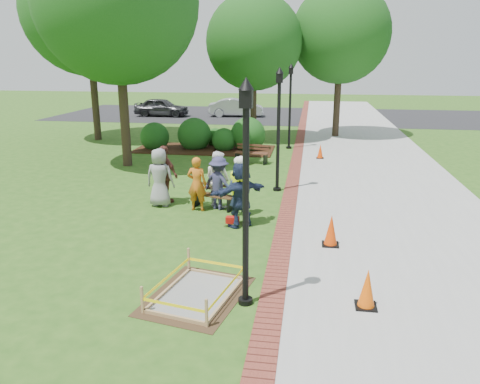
# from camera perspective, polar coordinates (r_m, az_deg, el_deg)

# --- Properties ---
(ground) EXTENTS (100.00, 100.00, 0.00)m
(ground) POSITION_cam_1_polar(r_m,az_deg,el_deg) (12.16, -3.21, -6.00)
(ground) COLOR #285116
(ground) RESTS_ON ground
(sidewalk) EXTENTS (6.00, 60.00, 0.02)m
(sidewalk) POSITION_cam_1_polar(r_m,az_deg,el_deg) (21.66, 15.51, 3.41)
(sidewalk) COLOR #9E9E99
(sidewalk) RESTS_ON ground
(brick_edging) EXTENTS (0.50, 60.00, 0.03)m
(brick_edging) POSITION_cam_1_polar(r_m,az_deg,el_deg) (21.50, 6.88, 3.81)
(brick_edging) COLOR maroon
(brick_edging) RESTS_ON ground
(mulch_bed) EXTENTS (7.00, 3.00, 0.05)m
(mulch_bed) POSITION_cam_1_polar(r_m,az_deg,el_deg) (24.06, -4.36, 5.22)
(mulch_bed) COLOR #381E0F
(mulch_bed) RESTS_ON ground
(parking_lot) EXTENTS (36.00, 12.00, 0.01)m
(parking_lot) POSITION_cam_1_polar(r_m,az_deg,el_deg) (38.35, 5.18, 9.28)
(parking_lot) COLOR black
(parking_lot) RESTS_ON ground
(wet_concrete_pad) EXTENTS (2.14, 2.60, 0.55)m
(wet_concrete_pad) POSITION_cam_1_polar(r_m,az_deg,el_deg) (9.47, -5.31, -11.25)
(wet_concrete_pad) COLOR #47331E
(wet_concrete_pad) RESTS_ON ground
(bench_near) EXTENTS (1.45, 0.81, 0.75)m
(bench_near) POSITION_cam_1_polar(r_m,az_deg,el_deg) (14.66, -3.25, -1.08)
(bench_near) COLOR #4E361A
(bench_near) RESTS_ON ground
(bench_far) EXTENTS (1.57, 0.77, 0.82)m
(bench_far) POSITION_cam_1_polar(r_m,az_deg,el_deg) (20.90, 1.40, 4.25)
(bench_far) COLOR #502C1B
(bench_far) RESTS_ON ground
(cone_front) EXTENTS (0.40, 0.40, 0.80)m
(cone_front) POSITION_cam_1_polar(r_m,az_deg,el_deg) (9.27, 15.23, -11.38)
(cone_front) COLOR black
(cone_front) RESTS_ON ground
(cone_back) EXTENTS (0.42, 0.42, 0.82)m
(cone_back) POSITION_cam_1_polar(r_m,az_deg,el_deg) (11.93, 11.04, -4.69)
(cone_back) COLOR black
(cone_back) RESTS_ON ground
(cone_far) EXTENTS (0.34, 0.34, 0.67)m
(cone_far) POSITION_cam_1_polar(r_m,az_deg,el_deg) (22.10, 9.76, 4.85)
(cone_far) COLOR black
(cone_far) RESTS_ON ground
(toolbox) EXTENTS (0.38, 0.22, 0.19)m
(toolbox) POSITION_cam_1_polar(r_m,az_deg,el_deg) (13.38, -0.92, -3.43)
(toolbox) COLOR #B5130D
(toolbox) RESTS_ON ground
(lamp_near) EXTENTS (0.28, 0.28, 4.26)m
(lamp_near) POSITION_cam_1_polar(r_m,az_deg,el_deg) (8.35, 0.72, 1.58)
(lamp_near) COLOR black
(lamp_near) RESTS_ON ground
(lamp_mid) EXTENTS (0.28, 0.28, 4.26)m
(lamp_mid) POSITION_cam_1_polar(r_m,az_deg,el_deg) (16.18, 4.72, 8.67)
(lamp_mid) COLOR black
(lamp_mid) RESTS_ON ground
(lamp_far) EXTENTS (0.28, 0.28, 4.26)m
(lamp_far) POSITION_cam_1_polar(r_m,az_deg,el_deg) (24.12, 6.14, 11.10)
(lamp_far) COLOR black
(lamp_far) RESTS_ON ground
(tree_left) EXTENTS (6.56, 6.56, 9.98)m
(tree_left) POSITION_cam_1_polar(r_m,az_deg,el_deg) (20.68, -14.81, 21.53)
(tree_left) COLOR #3D2D1E
(tree_left) RESTS_ON ground
(tree_back) EXTENTS (5.18, 5.18, 7.93)m
(tree_back) POSITION_cam_1_polar(r_m,az_deg,el_deg) (26.44, 1.72, 17.82)
(tree_back) COLOR #3D2D1E
(tree_back) RESTS_ON ground
(tree_right) EXTENTS (5.56, 5.56, 8.60)m
(tree_right) POSITION_cam_1_polar(r_m,az_deg,el_deg) (28.39, 12.20, 18.32)
(tree_right) COLOR #3D2D1E
(tree_right) RESTS_ON ground
(tree_far) EXTENTS (6.89, 6.89, 10.39)m
(tree_far) POSITION_cam_1_polar(r_m,az_deg,el_deg) (27.88, -18.11, 20.30)
(tree_far) COLOR #3D2D1E
(tree_far) RESTS_ON ground
(shrub_a) EXTENTS (1.48, 1.48, 1.48)m
(shrub_a) POSITION_cam_1_polar(r_m,az_deg,el_deg) (24.60, -10.29, 5.20)
(shrub_a) COLOR #184D16
(shrub_a) RESTS_ON ground
(shrub_b) EXTENTS (1.72, 1.72, 1.72)m
(shrub_b) POSITION_cam_1_polar(r_m,az_deg,el_deg) (24.38, -5.54, 5.28)
(shrub_b) COLOR #184D16
(shrub_b) RESTS_ON ground
(shrub_c) EXTENTS (1.22, 1.22, 1.22)m
(shrub_c) POSITION_cam_1_polar(r_m,az_deg,el_deg) (23.84, -1.95, 5.10)
(shrub_c) COLOR #184D16
(shrub_c) RESTS_ON ground
(shrub_d) EXTENTS (1.78, 1.78, 1.78)m
(shrub_d) POSITION_cam_1_polar(r_m,az_deg,el_deg) (24.05, 0.96, 5.21)
(shrub_d) COLOR #184D16
(shrub_d) RESTS_ON ground
(shrub_e) EXTENTS (0.99, 0.99, 0.99)m
(shrub_e) POSITION_cam_1_polar(r_m,az_deg,el_deg) (25.24, -3.05, 5.71)
(shrub_e) COLOR #184D16
(shrub_e) RESTS_ON ground
(casual_person_a) EXTENTS (0.62, 0.42, 1.85)m
(casual_person_a) POSITION_cam_1_polar(r_m,az_deg,el_deg) (14.91, -9.75, 1.75)
(casual_person_a) COLOR gray
(casual_person_a) RESTS_ON ground
(casual_person_b) EXTENTS (0.56, 0.39, 1.68)m
(casual_person_b) POSITION_cam_1_polar(r_m,az_deg,el_deg) (14.33, -5.27, 0.97)
(casual_person_b) COLOR #C66217
(casual_person_b) RESTS_ON ground
(casual_person_c) EXTENTS (0.67, 0.63, 1.77)m
(casual_person_c) POSITION_cam_1_polar(r_m,az_deg,el_deg) (14.69, -2.72, 1.60)
(casual_person_c) COLOR white
(casual_person_c) RESTS_ON ground
(casual_person_d) EXTENTS (0.71, 0.63, 1.88)m
(casual_person_d) POSITION_cam_1_polar(r_m,az_deg,el_deg) (15.20, -9.16, 2.11)
(casual_person_d) COLOR brown
(casual_person_d) RESTS_ON ground
(casual_person_e) EXTENTS (0.63, 0.54, 1.66)m
(casual_person_e) POSITION_cam_1_polar(r_m,az_deg,el_deg) (14.42, -2.58, 1.07)
(casual_person_e) COLOR #2F2E52
(casual_person_e) RESTS_ON ground
(hivis_worker_a) EXTENTS (0.70, 0.67, 2.01)m
(hivis_worker_a) POSITION_cam_1_polar(r_m,az_deg,el_deg) (12.88, 0.11, -0.02)
(hivis_worker_a) COLOR #1A2844
(hivis_worker_a) RESTS_ON ground
(hivis_worker_b) EXTENTS (0.67, 0.60, 1.90)m
(hivis_worker_b) POSITION_cam_1_polar(r_m,az_deg,el_deg) (13.12, -0.06, 0.07)
(hivis_worker_b) COLOR #17193C
(hivis_worker_b) RESTS_ON ground
(hivis_worker_c) EXTENTS (0.55, 0.39, 1.78)m
(hivis_worker_c) POSITION_cam_1_polar(r_m,az_deg,el_deg) (13.86, -0.23, 0.73)
(hivis_worker_c) COLOR #1A1D45
(hivis_worker_c) RESTS_ON ground
(parked_car_a) EXTENTS (2.15, 4.84, 1.57)m
(parked_car_a) POSITION_cam_1_polar(r_m,az_deg,el_deg) (38.16, -9.48, 9.09)
(parked_car_a) COLOR #2B2B2D
(parked_car_a) RESTS_ON ground
(parked_car_b) EXTENTS (2.44, 4.84, 1.53)m
(parked_car_b) POSITION_cam_1_polar(r_m,az_deg,el_deg) (37.51, -0.46, 9.18)
(parked_car_b) COLOR #A9A8AD
(parked_car_b) RESTS_ON ground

